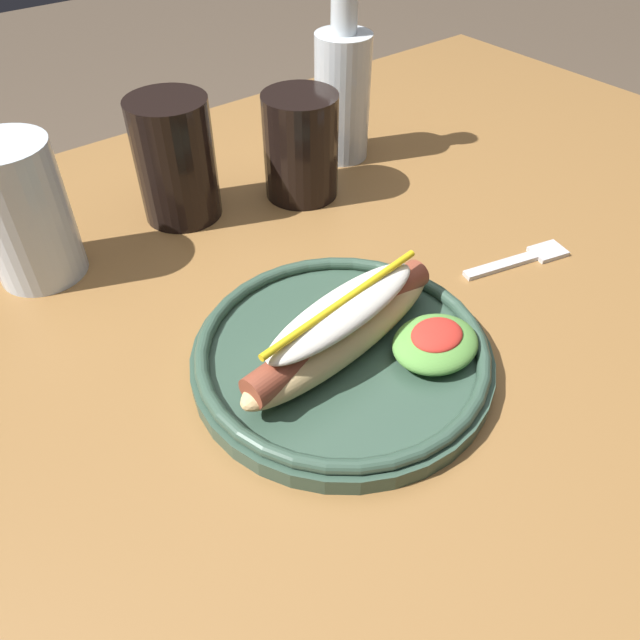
{
  "coord_description": "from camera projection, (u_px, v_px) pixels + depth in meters",
  "views": [
    {
      "loc": [
        -0.31,
        -0.39,
        1.12
      ],
      "look_at": [
        -0.08,
        -0.09,
        0.77
      ],
      "focal_mm": 34.01,
      "sensor_mm": 36.0,
      "label": 1
    }
  ],
  "objects": [
    {
      "name": "hot_dog_plate",
      "position": [
        347.0,
        346.0,
        0.5
      ],
      "size": [
        0.25,
        0.25,
        0.08
      ],
      "color": "#334C3D",
      "rests_on": "dining_table"
    },
    {
      "name": "extra_cup",
      "position": [
        301.0,
        146.0,
        0.69
      ],
      "size": [
        0.09,
        0.09,
        0.12
      ],
      "primitive_type": "cylinder",
      "color": "black",
      "rests_on": "dining_table"
    },
    {
      "name": "dining_table",
      "position": [
        323.0,
        334.0,
        0.7
      ],
      "size": [
        1.32,
        0.81,
        0.74
      ],
      "color": "olive",
      "rests_on": "ground_plane"
    },
    {
      "name": "ground_plane",
      "position": [
        322.0,
        581.0,
        1.13
      ],
      "size": [
        8.0,
        8.0,
        0.0
      ],
      "primitive_type": "plane",
      "color": "brown"
    },
    {
      "name": "fork",
      "position": [
        523.0,
        259.0,
        0.63
      ],
      "size": [
        0.12,
        0.05,
        0.0
      ],
      "rotation": [
        0.0,
        0.0,
        -0.25
      ],
      "color": "silver",
      "rests_on": "dining_table"
    },
    {
      "name": "glass_bottle",
      "position": [
        342.0,
        89.0,
        0.74
      ],
      "size": [
        0.07,
        0.07,
        0.23
      ],
      "color": "silver",
      "rests_on": "dining_table"
    },
    {
      "name": "water_cup",
      "position": [
        23.0,
        213.0,
        0.57
      ],
      "size": [
        0.08,
        0.08,
        0.14
      ],
      "primitive_type": "cylinder",
      "color": "silver",
      "rests_on": "dining_table"
    },
    {
      "name": "soda_cup",
      "position": [
        175.0,
        160.0,
        0.65
      ],
      "size": [
        0.09,
        0.09,
        0.13
      ],
      "primitive_type": "cylinder",
      "color": "black",
      "rests_on": "dining_table"
    }
  ]
}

